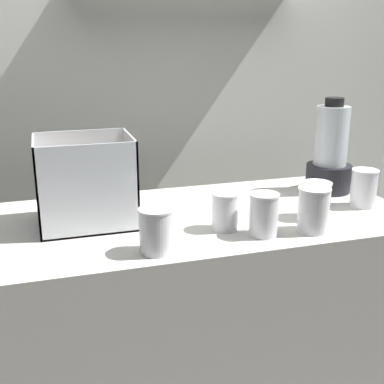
{
  "coord_description": "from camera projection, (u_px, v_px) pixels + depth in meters",
  "views": [
    {
      "loc": [
        -0.43,
        -1.42,
        1.44
      ],
      "look_at": [
        0.0,
        0.0,
        0.98
      ],
      "focal_mm": 46.35,
      "sensor_mm": 36.0,
      "label": 1
    }
  ],
  "objects": [
    {
      "name": "counter",
      "position": [
        192.0,
        338.0,
        1.71
      ],
      "size": [
        1.4,
        0.64,
        0.9
      ],
      "primitive_type": "cube",
      "color": "beige",
      "rests_on": "ground_plane"
    },
    {
      "name": "back_wall_unit",
      "position": [
        142.0,
        81.0,
        2.17
      ],
      "size": [
        2.6,
        0.24,
        2.5
      ],
      "color": "silver",
      "rests_on": "ground_plane"
    },
    {
      "name": "carrot_display_bin",
      "position": [
        87.0,
        195.0,
        1.5
      ],
      "size": [
        0.28,
        0.23,
        0.27
      ],
      "color": "white",
      "rests_on": "counter"
    },
    {
      "name": "blender_pitcher",
      "position": [
        330.0,
        155.0,
        1.8
      ],
      "size": [
        0.16,
        0.16,
        0.34
      ],
      "color": "black",
      "rests_on": "counter"
    },
    {
      "name": "juice_cup_orange_far_left",
      "position": [
        156.0,
        234.0,
        1.3
      ],
      "size": [
        0.09,
        0.09,
        0.12
      ],
      "color": "white",
      "rests_on": "counter"
    },
    {
      "name": "juice_cup_orange_left",
      "position": [
        225.0,
        214.0,
        1.46
      ],
      "size": [
        0.08,
        0.08,
        0.11
      ],
      "color": "white",
      "rests_on": "counter"
    },
    {
      "name": "juice_cup_mango_middle",
      "position": [
        264.0,
        217.0,
        1.41
      ],
      "size": [
        0.09,
        0.09,
        0.12
      ],
      "color": "white",
      "rests_on": "counter"
    },
    {
      "name": "juice_cup_pomegranate_right",
      "position": [
        313.0,
        213.0,
        1.44
      ],
      "size": [
        0.09,
        0.09,
        0.13
      ],
      "color": "white",
      "rests_on": "counter"
    },
    {
      "name": "juice_cup_beet_far_right",
      "position": [
        316.0,
        202.0,
        1.55
      ],
      "size": [
        0.09,
        0.09,
        0.12
      ],
      "color": "white",
      "rests_on": "counter"
    },
    {
      "name": "juice_cup_beet_rightmost",
      "position": [
        364.0,
        191.0,
        1.66
      ],
      "size": [
        0.09,
        0.09,
        0.13
      ],
      "color": "white",
      "rests_on": "counter"
    }
  ]
}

